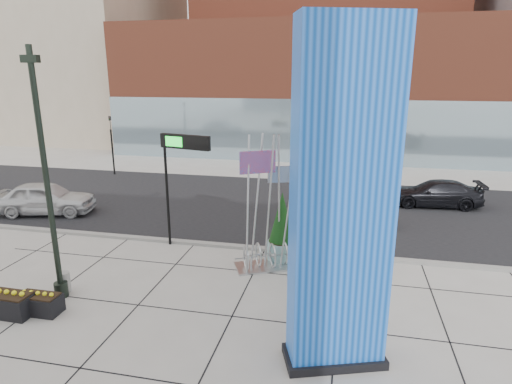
% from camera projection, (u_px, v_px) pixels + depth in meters
% --- Properties ---
extents(ground, '(160.00, 160.00, 0.00)m').
position_uv_depth(ground, '(210.00, 296.00, 13.72)').
color(ground, '#9E9991').
rests_on(ground, ground).
extents(street_asphalt, '(80.00, 12.00, 0.02)m').
position_uv_depth(street_asphalt, '(268.00, 205.00, 23.13)').
color(street_asphalt, black).
rests_on(street_asphalt, ground).
extents(curb_edge, '(80.00, 0.30, 0.12)m').
position_uv_depth(curb_edge, '(241.00, 247.00, 17.47)').
color(curb_edge, gray).
rests_on(curb_edge, ground).
extents(tower_podium, '(34.00, 10.00, 11.00)m').
position_uv_depth(tower_podium, '(315.00, 90.00, 37.48)').
color(tower_podium, brown).
rests_on(tower_podium, ground).
extents(tower_glass_front, '(34.00, 0.60, 5.00)m').
position_uv_depth(tower_glass_front, '(309.00, 131.00, 33.76)').
color(tower_glass_front, '#8CA5B2').
rests_on(tower_glass_front, ground).
extents(blue_pylon, '(2.65, 1.80, 8.09)m').
position_uv_depth(blue_pylon, '(342.00, 211.00, 9.60)').
color(blue_pylon, '#0C4BB7').
rests_on(blue_pylon, ground).
extents(lamp_post, '(0.50, 0.42, 7.67)m').
position_uv_depth(lamp_post, '(50.00, 203.00, 12.87)').
color(lamp_post, black).
rests_on(lamp_post, ground).
extents(public_art_sculpture, '(2.43, 1.90, 4.94)m').
position_uv_depth(public_art_sculpture, '(266.00, 234.00, 15.45)').
color(public_art_sculpture, silver).
rests_on(public_art_sculpture, ground).
extents(concrete_bollard, '(0.35, 0.35, 0.67)m').
position_uv_depth(concrete_bollard, '(65.00, 282.00, 13.93)').
color(concrete_bollard, gray).
rests_on(concrete_bollard, ground).
extents(overhead_street_sign, '(2.17, 0.71, 4.65)m').
position_uv_depth(overhead_street_sign, '(184.00, 151.00, 16.68)').
color(overhead_street_sign, black).
rests_on(overhead_street_sign, ground).
extents(round_planter_east, '(0.95, 0.95, 2.38)m').
position_uv_depth(round_planter_east, '(358.00, 249.00, 14.54)').
color(round_planter_east, '#93C6C6').
rests_on(round_planter_east, ground).
extents(round_planter_mid, '(1.08, 1.08, 2.71)m').
position_uv_depth(round_planter_mid, '(316.00, 246.00, 14.42)').
color(round_planter_mid, '#93C6C6').
rests_on(round_planter_mid, ground).
extents(round_planter_west, '(1.08, 1.08, 2.69)m').
position_uv_depth(round_planter_west, '(282.00, 228.00, 16.08)').
color(round_planter_west, '#93C6C6').
rests_on(round_planter_west, ground).
extents(box_planter_north, '(1.28, 0.64, 0.70)m').
position_uv_depth(box_planter_north, '(39.00, 303.00, 12.70)').
color(box_planter_north, black).
rests_on(box_planter_north, ground).
extents(box_planter_south, '(1.48, 0.76, 0.81)m').
position_uv_depth(box_planter_south, '(8.00, 303.00, 12.58)').
color(box_planter_south, black).
rests_on(box_planter_south, ground).
extents(car_white_west, '(5.09, 2.95, 1.63)m').
position_uv_depth(car_white_west, '(45.00, 198.00, 21.57)').
color(car_white_west, silver).
rests_on(car_white_west, ground).
extents(car_silver_mid, '(4.75, 2.09, 1.52)m').
position_uv_depth(car_silver_mid, '(342.00, 209.00, 20.10)').
color(car_silver_mid, '#96999D').
rests_on(car_silver_mid, ground).
extents(car_dark_east, '(4.83, 2.15, 1.38)m').
position_uv_depth(car_dark_east, '(435.00, 194.00, 22.91)').
color(car_dark_east, black).
rests_on(car_dark_east, ground).
extents(traffic_signal, '(0.15, 0.18, 4.10)m').
position_uv_depth(traffic_signal, '(112.00, 142.00, 29.68)').
color(traffic_signal, black).
rests_on(traffic_signal, ground).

